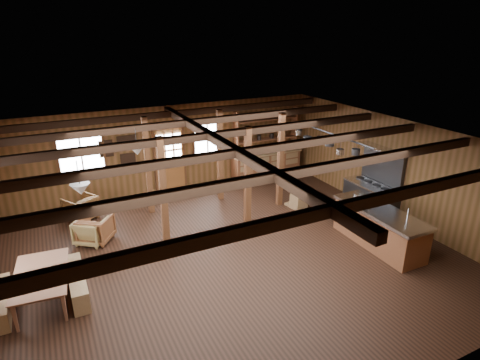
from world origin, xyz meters
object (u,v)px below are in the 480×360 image
object	(u,v)px
dining_table	(45,287)
armchair_a	(81,208)
kitchen_island	(379,227)
commercial_range	(372,193)
armchair_b	(96,229)
armchair_c	(91,231)

from	to	relation	value
dining_table	armchair_a	xyz separation A→B (m)	(1.03, 3.47, 0.04)
kitchen_island	commercial_range	size ratio (longest dim) A/B	1.30
kitchen_island	dining_table	world-z (taller)	kitchen_island
dining_table	armchair_b	distance (m)	2.34
armchair_a	armchair_b	size ratio (longest dim) A/B	1.01
dining_table	armchair_c	distance (m)	2.27
commercial_range	armchair_a	bearing A→B (deg)	156.33
armchair_c	commercial_range	bearing A→B (deg)	-155.65
kitchen_island	armchair_b	distance (m)	6.99
dining_table	armchair_c	xyz separation A→B (m)	(1.12, 1.98, 0.01)
dining_table	armchair_a	size ratio (longest dim) A/B	2.31
dining_table	armchair_b	bearing A→B (deg)	-26.32
commercial_range	dining_table	bearing A→B (deg)	-178.82
kitchen_island	armchair_c	bearing A→B (deg)	153.44
kitchen_island	armchair_b	bearing A→B (deg)	152.89
armchair_a	kitchen_island	bearing A→B (deg)	112.74
kitchen_island	armchair_a	xyz separation A→B (m)	(-6.38, 4.75, -0.13)
kitchen_island	commercial_range	bearing A→B (deg)	52.61
armchair_c	armchair_a	bearing A→B (deg)	-48.57
kitchen_island	armchair_a	bearing A→B (deg)	144.15
dining_table	armchair_a	world-z (taller)	armchair_a
armchair_b	armchair_c	size ratio (longest dim) A/B	1.07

